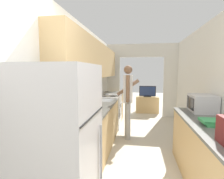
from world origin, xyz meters
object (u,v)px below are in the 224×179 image
refrigerator (56,151)px  tv_cabinet (147,104)px  book_stack (211,122)px  television (147,91)px  person (128,100)px  range_oven (109,111)px  microwave (202,103)px

refrigerator → tv_cabinet: (1.08, 5.23, -0.51)m
book_stack → tv_cabinet: size_ratio=0.33×
tv_cabinet → refrigerator: bearing=-101.6°
refrigerator → book_stack: refrigerator is taller
refrigerator → television: 5.30m
person → tv_cabinet: person is taller
television → tv_cabinet: bearing=90.0°
range_oven → television: (1.14, 1.89, 0.36)m
book_stack → television: television is taller
range_oven → television: 2.24m
range_oven → tv_cabinet: bearing=59.6°
person → range_oven: bearing=33.1°
microwave → book_stack: (-0.14, -0.75, -0.11)m
range_oven → person: person is taller
range_oven → microwave: microwave is taller
person → television: person is taller
tv_cabinet → television: (0.00, -0.04, 0.51)m
person → microwave: size_ratio=3.72×
range_oven → person: size_ratio=0.60×
refrigerator → book_stack: size_ratio=5.72×
refrigerator → tv_cabinet: size_ratio=1.92×
refrigerator → microwave: refrigerator is taller
person → tv_cabinet: 2.84m
refrigerator → range_oven: 3.32m
microwave → television: size_ratio=0.74×
book_stack → television: size_ratio=0.46×
refrigerator → person: size_ratio=0.96×
television → person: bearing=-101.9°
book_stack → range_oven: bearing=125.3°
refrigerator → person: 2.57m
refrigerator → television: size_ratio=2.65×
television → microwave: bearing=-78.3°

